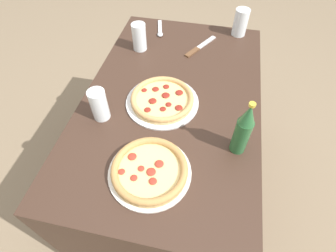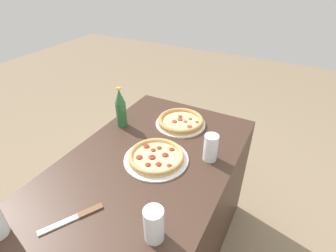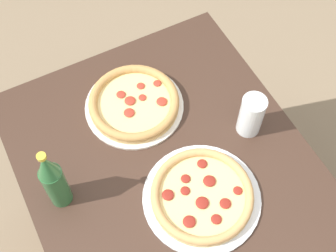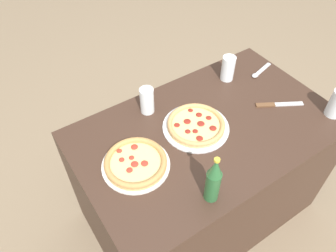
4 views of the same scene
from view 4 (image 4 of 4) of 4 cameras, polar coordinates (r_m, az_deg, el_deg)
ground_plane at (r=2.09m, az=5.20°, el=-14.02°), size 8.00×8.00×0.00m
table at (r=1.79m, az=5.98°, el=-8.32°), size 1.21×0.74×0.73m
pizza_pepperoni at (r=1.48m, az=4.90°, el=0.15°), size 0.30×0.30×0.04m
pizza_salami at (r=1.35m, az=-5.58°, el=-6.50°), size 0.28×0.28×0.04m
glass_cola at (r=1.53m, az=-3.67°, el=4.25°), size 0.07×0.07×0.13m
glass_orange_juice at (r=1.74m, az=10.38°, el=9.74°), size 0.07×0.07×0.13m
beer_bottle at (r=1.20m, az=7.92°, el=-9.32°), size 0.06×0.06×0.23m
knife at (r=1.68m, az=18.48°, el=3.57°), size 0.21×0.14×0.01m
spoon at (r=1.85m, az=15.56°, el=9.00°), size 0.17×0.07×0.01m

